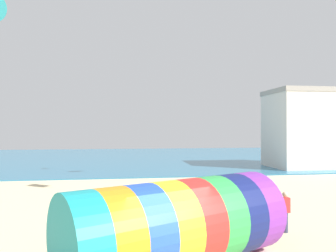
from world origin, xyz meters
name	(u,v)px	position (x,y,z in m)	size (l,w,h in m)	color
sea	(130,157)	(0.00, 39.32, 0.05)	(120.00, 40.00, 0.10)	teal
giant_inflatable_tube	(178,224)	(0.34, 1.22, 1.33)	(7.50, 5.49, 2.67)	teal
kite_handler	(285,212)	(5.28, 3.98, 0.84)	(0.37, 0.24, 1.66)	#383D56
promenade_building	(308,129)	(18.66, 24.20, 4.24)	(8.20, 6.05, 8.45)	silver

